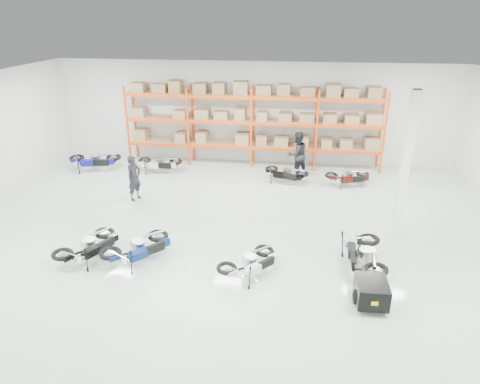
# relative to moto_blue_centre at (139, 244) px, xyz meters

# --- Properties ---
(room) EXTENTS (18.00, 18.00, 18.00)m
(room) POSITION_rel_moto_blue_centre_xyz_m (2.21, 2.15, 1.71)
(room) COLOR silver
(room) RESTS_ON ground
(pallet_rack) EXTENTS (11.28, 0.98, 3.62)m
(pallet_rack) POSITION_rel_moto_blue_centre_xyz_m (2.21, 8.60, 1.71)
(pallet_rack) COLOR #EE420C
(pallet_rack) RESTS_ON ground
(structural_column) EXTENTS (0.25, 0.25, 4.50)m
(structural_column) POSITION_rel_moto_blue_centre_xyz_m (7.41, 2.65, 1.71)
(structural_column) COLOR white
(structural_column) RESTS_ON ground
(moto_blue_centre) EXTENTS (1.84, 1.92, 1.15)m
(moto_blue_centre) POSITION_rel_moto_blue_centre_xyz_m (0.00, 0.00, 0.00)
(moto_blue_centre) COLOR #081B51
(moto_blue_centre) RESTS_ON ground
(moto_silver_left) EXTENTS (1.65, 1.72, 1.03)m
(moto_silver_left) POSITION_rel_moto_blue_centre_xyz_m (3.16, -0.28, -0.06)
(moto_silver_left) COLOR silver
(moto_silver_left) RESTS_ON ground
(moto_black_far_left) EXTENTS (1.51, 1.92, 1.12)m
(moto_black_far_left) POSITION_rel_moto_blue_centre_xyz_m (-1.42, -0.06, -0.02)
(moto_black_far_left) COLOR black
(moto_black_far_left) RESTS_ON ground
(moto_touring_right) EXTENTS (0.96, 1.88, 1.20)m
(moto_touring_right) POSITION_rel_moto_blue_centre_xyz_m (6.12, 0.48, 0.02)
(moto_touring_right) COLOR black
(moto_touring_right) RESTS_ON ground
(trailer) EXTENTS (0.80, 1.52, 0.64)m
(trailer) POSITION_rel_moto_blue_centre_xyz_m (6.12, -1.12, -0.17)
(trailer) COLOR black
(trailer) RESTS_ON ground
(moto_back_a) EXTENTS (2.07, 1.30, 1.25)m
(moto_back_a) POSITION_rel_moto_blue_centre_xyz_m (-4.58, 6.92, 0.04)
(moto_back_a) COLOR navy
(moto_back_a) RESTS_ON ground
(moto_back_b) EXTENTS (1.70, 0.89, 1.08)m
(moto_back_b) POSITION_rel_moto_blue_centre_xyz_m (-1.69, 7.08, -0.03)
(moto_back_b) COLOR silver
(moto_back_b) RESTS_ON ground
(moto_back_c) EXTENTS (1.76, 1.24, 1.03)m
(moto_back_c) POSITION_rel_moto_blue_centre_xyz_m (3.79, 6.61, -0.06)
(moto_back_c) COLOR black
(moto_back_c) RESTS_ON ground
(moto_back_d) EXTENTS (1.71, 1.15, 1.01)m
(moto_back_d) POSITION_rel_moto_blue_centre_xyz_m (6.33, 6.55, -0.07)
(moto_back_d) COLOR #400D0C
(moto_back_d) RESTS_ON ground
(person_left) EXTENTS (0.62, 0.73, 1.69)m
(person_left) POSITION_rel_moto_blue_centre_xyz_m (-1.64, 4.11, 0.30)
(person_left) COLOR black
(person_left) RESTS_ON ground
(person_back) EXTENTS (1.18, 1.13, 1.92)m
(person_back) POSITION_rel_moto_blue_centre_xyz_m (4.24, 7.40, 0.41)
(person_back) COLOR black
(person_back) RESTS_ON ground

